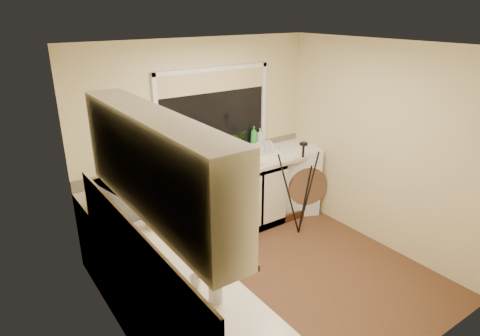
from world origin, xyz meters
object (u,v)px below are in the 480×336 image
object	(u,v)px
tripod	(301,189)
washing_machine	(291,177)
steel_jar	(164,266)
soap_bottle_green	(254,135)
microwave	(123,197)
plant_d	(238,139)
kettle	(155,216)
soap_bottle_clear	(260,135)
plant_a	(181,150)
cup_back	(276,151)
plant_c	(215,142)
cup_left	(195,281)
glass_jug	(215,292)
laptop	(177,174)
plant_b	(199,145)
dish_rack	(265,155)

from	to	relation	value
tripod	washing_machine	bearing A→B (deg)	51.85
steel_jar	soap_bottle_green	xyz separation A→B (m)	(2.18, 1.80, 0.22)
microwave	plant_d	bearing A→B (deg)	-81.87
washing_machine	microwave	distance (m)	2.72
kettle	steel_jar	bearing A→B (deg)	-108.65
washing_machine	soap_bottle_clear	size ratio (longest dim) A/B	5.07
tripod	steel_jar	world-z (taller)	tripod
plant_a	cup_back	world-z (taller)	plant_a
plant_c	microwave	bearing A→B (deg)	-155.63
plant_a	cup_left	bearing A→B (deg)	-115.28
glass_jug	cup_back	bearing A→B (deg)	42.82
laptop	cup_back	xyz separation A→B (m)	(1.51, 0.03, -0.02)
glass_jug	cup_back	xyz separation A→B (m)	(2.28, 2.11, -0.02)
glass_jug	steel_jar	world-z (taller)	glass_jug
plant_b	soap_bottle_clear	size ratio (longest dim) A/B	1.37
tripod	soap_bottle_clear	bearing A→B (deg)	88.19
microwave	cup_back	size ratio (longest dim) A/B	4.57
plant_d	soap_bottle_green	bearing A→B (deg)	6.34
washing_machine	plant_c	world-z (taller)	plant_c
kettle	plant_b	size ratio (longest dim) A/B	0.84
soap_bottle_clear	plant_b	bearing A→B (deg)	179.92
microwave	soap_bottle_clear	xyz separation A→B (m)	(2.17, 0.64, 0.09)
washing_machine	laptop	world-z (taller)	laptop
plant_d	soap_bottle_clear	distance (m)	0.37
laptop	tripod	bearing A→B (deg)	-43.41
laptop	plant_d	world-z (taller)	plant_d
dish_rack	plant_d	size ratio (longest dim) A/B	1.96
kettle	microwave	world-z (taller)	microwave
soap_bottle_green	cup_back	world-z (taller)	soap_bottle_green
microwave	plant_d	xyz separation A→B (m)	(1.80, 0.63, 0.11)
washing_machine	steel_jar	bearing A→B (deg)	-124.78
laptop	soap_bottle_green	distance (m)	1.31
tripod	kettle	bearing A→B (deg)	-177.51
plant_b	laptop	bearing A→B (deg)	-153.98
plant_d	cup_back	bearing A→B (deg)	-17.75
cup_back	steel_jar	bearing A→B (deg)	-146.42
dish_rack	plant_d	world-z (taller)	plant_d
plant_d	laptop	bearing A→B (deg)	-169.03
washing_machine	kettle	size ratio (longest dim) A/B	4.40
tripod	cup_left	distance (m)	2.59
washing_machine	dish_rack	bearing A→B (deg)	-151.34
tripod	plant_b	bearing A→B (deg)	135.77
cup_back	cup_left	xyz separation A→B (m)	(-2.31, -1.90, -0.00)
plant_c	soap_bottle_clear	world-z (taller)	plant_c
microwave	kettle	bearing A→B (deg)	-176.37
steel_jar	plant_a	bearing A→B (deg)	58.68
washing_machine	plant_b	xyz separation A→B (m)	(-1.40, 0.17, 0.70)
kettle	microwave	xyz separation A→B (m)	(-0.12, 0.46, 0.04)
plant_b	cup_back	distance (m)	1.13
washing_machine	tripod	size ratio (longest dim) A/B	0.77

